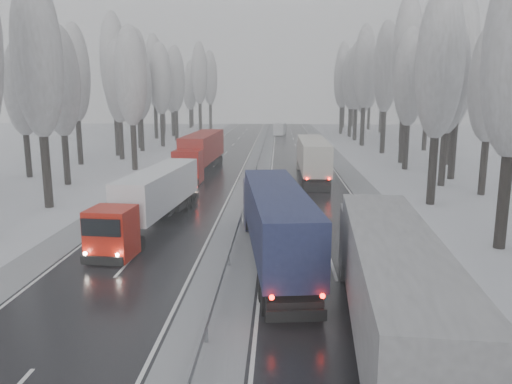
# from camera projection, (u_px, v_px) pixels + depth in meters

# --- Properties ---
(carriageway_right) EXTENTS (7.50, 200.00, 0.03)m
(carriageway_right) POSITION_uv_depth(u_px,v_px,m) (311.00, 195.00, 42.78)
(carriageway_right) COLOR black
(carriageway_right) RESTS_ON ground
(carriageway_left) EXTENTS (7.50, 200.00, 0.03)m
(carriageway_left) POSITION_uv_depth(u_px,v_px,m) (189.00, 194.00, 43.26)
(carriageway_left) COLOR black
(carriageway_left) RESTS_ON ground
(median_slush) EXTENTS (3.00, 200.00, 0.04)m
(median_slush) POSITION_uv_depth(u_px,v_px,m) (250.00, 195.00, 43.02)
(median_slush) COLOR gray
(median_slush) RESTS_ON ground
(shoulder_right) EXTENTS (2.40, 200.00, 0.04)m
(shoulder_right) POSITION_uv_depth(u_px,v_px,m) (369.00, 196.00, 42.56)
(shoulder_right) COLOR gray
(shoulder_right) RESTS_ON ground
(shoulder_left) EXTENTS (2.40, 200.00, 0.04)m
(shoulder_left) POSITION_uv_depth(u_px,v_px,m) (133.00, 193.00, 43.48)
(shoulder_left) COLOR gray
(shoulder_left) RESTS_ON ground
(median_guardrail) EXTENTS (0.12, 200.00, 0.76)m
(median_guardrail) POSITION_uv_depth(u_px,v_px,m) (249.00, 188.00, 42.89)
(median_guardrail) COLOR slate
(median_guardrail) RESTS_ON ground
(tree_18) EXTENTS (3.60, 3.60, 16.58)m
(tree_18) POSITION_uv_depth(u_px,v_px,m) (440.00, 65.00, 37.37)
(tree_18) COLOR black
(tree_18) RESTS_ON ground
(tree_19) EXTENTS (3.60, 3.60, 14.57)m
(tree_19) POSITION_uv_depth(u_px,v_px,m) (491.00, 83.00, 41.29)
(tree_19) COLOR black
(tree_19) RESTS_ON ground
(tree_20) EXTENTS (3.60, 3.60, 15.71)m
(tree_20) POSITION_uv_depth(u_px,v_px,m) (449.00, 76.00, 45.29)
(tree_20) COLOR black
(tree_20) RESTS_ON ground
(tree_21) EXTENTS (3.60, 3.60, 18.62)m
(tree_21) POSITION_uv_depth(u_px,v_px,m) (460.00, 58.00, 48.75)
(tree_21) COLOR black
(tree_21) RESTS_ON ground
(tree_22) EXTENTS (3.60, 3.60, 15.86)m
(tree_22) POSITION_uv_depth(u_px,v_px,m) (410.00, 78.00, 55.54)
(tree_22) COLOR black
(tree_22) RESTS_ON ground
(tree_23) EXTENTS (3.60, 3.60, 13.55)m
(tree_23) POSITION_uv_depth(u_px,v_px,m) (454.00, 92.00, 59.46)
(tree_23) COLOR black
(tree_23) RESTS_ON ground
(tree_24) EXTENTS (3.60, 3.60, 20.49)m
(tree_24) POSITION_uv_depth(u_px,v_px,m) (407.00, 55.00, 60.23)
(tree_24) COLOR black
(tree_24) RESTS_ON ground
(tree_25) EXTENTS (3.60, 3.60, 19.44)m
(tree_25) POSITION_uv_depth(u_px,v_px,m) (453.00, 62.00, 63.97)
(tree_25) COLOR black
(tree_25) RESTS_ON ground
(tree_26) EXTENTS (3.60, 3.60, 18.78)m
(tree_26) POSITION_uv_depth(u_px,v_px,m) (386.00, 68.00, 70.50)
(tree_26) COLOR black
(tree_26) RESTS_ON ground
(tree_27) EXTENTS (3.60, 3.60, 17.62)m
(tree_27) POSITION_uv_depth(u_px,v_px,m) (429.00, 74.00, 74.24)
(tree_27) COLOR black
(tree_27) RESTS_ON ground
(tree_28) EXTENTS (3.60, 3.60, 19.62)m
(tree_28) POSITION_uv_depth(u_px,v_px,m) (365.00, 68.00, 80.92)
(tree_28) COLOR black
(tree_28) RESTS_ON ground
(tree_29) EXTENTS (3.60, 3.60, 18.11)m
(tree_29) POSITION_uv_depth(u_px,v_px,m) (404.00, 75.00, 84.69)
(tree_29) COLOR black
(tree_29) RESTS_ON ground
(tree_30) EXTENTS (3.60, 3.60, 17.86)m
(tree_30) POSITION_uv_depth(u_px,v_px,m) (357.00, 77.00, 90.68)
(tree_30) COLOR black
(tree_30) RESTS_ON ground
(tree_31) EXTENTS (3.60, 3.60, 18.58)m
(tree_31) POSITION_uv_depth(u_px,v_px,m) (385.00, 75.00, 94.24)
(tree_31) COLOR black
(tree_31) RESTS_ON ground
(tree_32) EXTENTS (3.60, 3.60, 17.33)m
(tree_32) POSITION_uv_depth(u_px,v_px,m) (351.00, 80.00, 98.10)
(tree_32) COLOR black
(tree_32) RESTS_ON ground
(tree_33) EXTENTS (3.60, 3.60, 14.33)m
(tree_33) POSITION_uv_depth(u_px,v_px,m) (364.00, 90.00, 102.25)
(tree_33) COLOR black
(tree_33) RESTS_ON ground
(tree_34) EXTENTS (3.60, 3.60, 17.63)m
(tree_34) POSITION_uv_depth(u_px,v_px,m) (342.00, 80.00, 105.06)
(tree_34) COLOR black
(tree_34) RESTS_ON ground
(tree_35) EXTENTS (3.60, 3.60, 18.25)m
(tree_35) POSITION_uv_depth(u_px,v_px,m) (383.00, 78.00, 108.49)
(tree_35) COLOR black
(tree_35) RESTS_ON ground
(tree_36) EXTENTS (3.60, 3.60, 20.23)m
(tree_36) POSITION_uv_depth(u_px,v_px,m) (343.00, 73.00, 114.32)
(tree_36) COLOR black
(tree_36) RESTS_ON ground
(tree_37) EXTENTS (3.60, 3.60, 16.37)m
(tree_37) POSITION_uv_depth(u_px,v_px,m) (370.00, 85.00, 118.41)
(tree_37) COLOR black
(tree_37) RESTS_ON ground
(tree_38) EXTENTS (3.60, 3.60, 17.97)m
(tree_38) POSITION_uv_depth(u_px,v_px,m) (344.00, 81.00, 124.88)
(tree_38) COLOR black
(tree_38) RESTS_ON ground
(tree_39) EXTENTS (3.60, 3.60, 16.19)m
(tree_39) POSITION_uv_depth(u_px,v_px,m) (353.00, 86.00, 128.89)
(tree_39) COLOR black
(tree_39) RESTS_ON ground
(tree_58) EXTENTS (3.60, 3.60, 17.21)m
(tree_58) POSITION_uv_depth(u_px,v_px,m) (37.00, 58.00, 36.21)
(tree_58) COLOR black
(tree_58) RESTS_ON ground
(tree_60) EXTENTS (3.60, 3.60, 14.84)m
(tree_60) POSITION_uv_depth(u_px,v_px,m) (60.00, 82.00, 46.06)
(tree_60) COLOR black
(tree_60) RESTS_ON ground
(tree_61) EXTENTS (3.60, 3.60, 13.95)m
(tree_61) POSITION_uv_depth(u_px,v_px,m) (22.00, 89.00, 50.35)
(tree_61) COLOR black
(tree_61) RESTS_ON ground
(tree_62) EXTENTS (3.60, 3.60, 16.04)m
(tree_62) POSITION_uv_depth(u_px,v_px,m) (131.00, 77.00, 55.08)
(tree_62) COLOR black
(tree_62) RESTS_ON ground
(tree_63) EXTENTS (3.60, 3.60, 16.88)m
(tree_63) POSITION_uv_depth(u_px,v_px,m) (75.00, 74.00, 59.25)
(tree_63) COLOR black
(tree_63) RESTS_ON ground
(tree_64) EXTENTS (3.60, 3.60, 15.42)m
(tree_64) POSITION_uv_depth(u_px,v_px,m) (118.00, 82.00, 64.15)
(tree_64) COLOR black
(tree_64) RESTS_ON ground
(tree_65) EXTENTS (3.60, 3.60, 19.48)m
(tree_65) POSITION_uv_depth(u_px,v_px,m) (114.00, 64.00, 67.65)
(tree_65) COLOR black
(tree_65) RESTS_ON ground
(tree_66) EXTENTS (3.60, 3.60, 15.23)m
(tree_66) POSITION_uv_depth(u_px,v_px,m) (140.00, 85.00, 73.61)
(tree_66) COLOR black
(tree_66) RESTS_ON ground
(tree_67) EXTENTS (3.60, 3.60, 17.09)m
(tree_67) POSITION_uv_depth(u_px,v_px,m) (138.00, 77.00, 77.36)
(tree_67) COLOR black
(tree_67) RESTS_ON ground
(tree_68) EXTENTS (3.60, 3.60, 16.65)m
(tree_68) POSITION_uv_depth(u_px,v_px,m) (161.00, 80.00, 79.99)
(tree_68) COLOR black
(tree_68) RESTS_ON ground
(tree_69) EXTENTS (3.60, 3.60, 19.35)m
(tree_69) POSITION_uv_depth(u_px,v_px,m) (137.00, 70.00, 83.79)
(tree_69) COLOR black
(tree_69) RESTS_ON ground
(tree_70) EXTENTS (3.60, 3.60, 17.09)m
(tree_70) POSITION_uv_depth(u_px,v_px,m) (175.00, 79.00, 89.80)
(tree_70) COLOR black
(tree_70) RESTS_ON ground
(tree_71) EXTENTS (3.60, 3.60, 19.61)m
(tree_71) POSITION_uv_depth(u_px,v_px,m) (154.00, 71.00, 93.62)
(tree_71) COLOR black
(tree_71) RESTS_ON ground
(tree_72) EXTENTS (3.60, 3.60, 15.11)m
(tree_72) POSITION_uv_depth(u_px,v_px,m) (172.00, 87.00, 99.32)
(tree_72) COLOR black
(tree_72) RESTS_ON ground
(tree_73) EXTENTS (3.60, 3.60, 17.22)m
(tree_73) POSITION_uv_depth(u_px,v_px,m) (162.00, 81.00, 103.10)
(tree_73) COLOR black
(tree_73) RESTS_ON ground
(tree_74) EXTENTS (3.60, 3.60, 19.68)m
(tree_74) POSITION_uv_depth(u_px,v_px,m) (199.00, 74.00, 109.15)
(tree_74) COLOR black
(tree_74) RESTS_ON ground
(tree_75) EXTENTS (3.60, 3.60, 18.60)m
(tree_75) POSITION_uv_depth(u_px,v_px,m) (162.00, 78.00, 113.61)
(tree_75) COLOR black
(tree_75) RESTS_ON ground
(tree_76) EXTENTS (3.60, 3.60, 18.55)m
(tree_76) POSITION_uv_depth(u_px,v_px,m) (210.00, 79.00, 118.44)
(tree_76) COLOR black
(tree_76) RESTS_ON ground
(tree_77) EXTENTS (3.60, 3.60, 14.32)m
(tree_77) POSITION_uv_depth(u_px,v_px,m) (190.00, 90.00, 123.14)
(tree_77) COLOR black
(tree_77) RESTS_ON ground
(tree_78) EXTENTS (3.60, 3.60, 19.55)m
(tree_78) POSITION_uv_depth(u_px,v_px,m) (200.00, 77.00, 124.93)
(tree_78) COLOR black
(tree_78) RESTS_ON ground
(tree_79) EXTENTS (3.60, 3.60, 17.07)m
(tree_79) POSITION_uv_depth(u_px,v_px,m) (191.00, 84.00, 129.28)
(tree_79) COLOR black
(tree_79) RESTS_ON ground
(truck_grey_tarp) EXTENTS (3.77, 16.52, 4.20)m
(truck_grey_tarp) POSITION_uv_depth(u_px,v_px,m) (388.00, 277.00, 17.03)
(truck_grey_tarp) COLOR #4C4C51
(truck_grey_tarp) RESTS_ON ground
(truck_blue_box) EXTENTS (4.29, 15.90, 4.04)m
(truck_blue_box) POSITION_uv_depth(u_px,v_px,m) (275.00, 218.00, 25.55)
(truck_blue_box) COLOR #1E214C
(truck_blue_box) RESTS_ON ground
(truck_cream_box) EXTENTS (2.62, 16.10, 4.12)m
(truck_cream_box) POSITION_uv_depth(u_px,v_px,m) (312.00, 156.00, 50.30)
(truck_cream_box) COLOR gray
(truck_cream_box) RESTS_ON ground
(box_truck_distant) EXTENTS (2.76, 6.84, 2.48)m
(box_truck_distant) POSITION_uv_depth(u_px,v_px,m) (280.00, 129.00, 103.57)
(box_truck_distant) COLOR silver
(box_truck_distant) RESTS_ON ground
(truck_red_white) EXTENTS (3.46, 14.28, 3.63)m
(truck_red_white) POSITION_uv_depth(u_px,v_px,m) (154.00, 195.00, 32.38)
(truck_red_white) COLOR #B31609
(truck_red_white) RESTS_ON ground
(truck_red_red) EXTENTS (3.22, 16.65, 4.25)m
(truck_red_red) POSITION_uv_depth(u_px,v_px,m) (201.00, 151.00, 54.23)
(truck_red_red) COLOR #980E08
(truck_red_red) RESTS_ON ground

